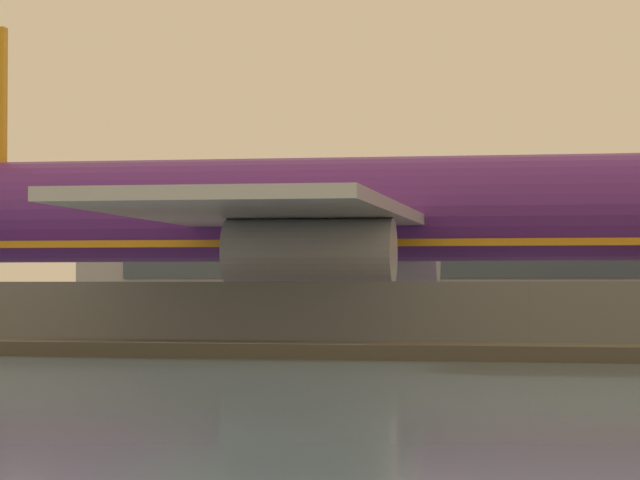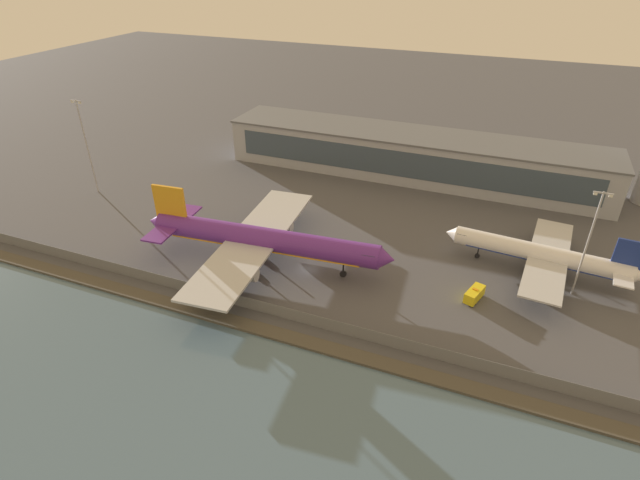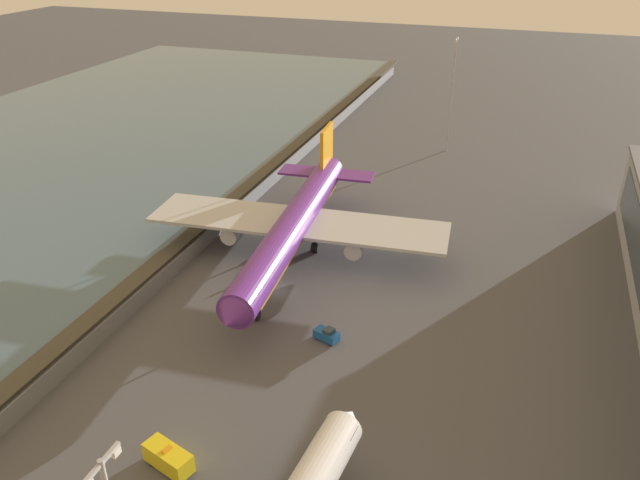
% 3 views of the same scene
% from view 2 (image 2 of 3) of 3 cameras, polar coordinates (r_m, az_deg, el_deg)
% --- Properties ---
extents(ground_plane, '(500.00, 500.00, 0.00)m').
position_cam_2_polar(ground_plane, '(104.07, -1.38, -3.41)').
color(ground_plane, '#4C4C51').
extents(shoreline_seawall, '(320.00, 3.00, 0.50)m').
position_cam_2_polar(shoreline_seawall, '(89.40, -6.66, -10.13)').
color(shoreline_seawall, '#474238').
rests_on(shoreline_seawall, ground).
extents(perimeter_fence, '(280.00, 0.10, 2.56)m').
position_cam_2_polar(perimeter_fence, '(91.75, -5.38, -7.96)').
color(perimeter_fence, slate).
rests_on(perimeter_fence, ground).
extents(cargo_jet_purple, '(54.55, 47.33, 15.07)m').
position_cam_2_polar(cargo_jet_purple, '(104.01, -6.81, 0.08)').
color(cargo_jet_purple, '#602889').
rests_on(cargo_jet_purple, ground).
extents(passenger_jet_white, '(38.49, 33.00, 11.58)m').
position_cam_2_polar(passenger_jet_white, '(110.35, 24.07, -1.52)').
color(passenger_jet_white, white).
rests_on(passenger_jet_white, ground).
extents(baggage_tug, '(2.52, 3.54, 1.80)m').
position_cam_2_polar(baggage_tug, '(109.39, 5.00, -1.16)').
color(baggage_tug, '#19519E').
rests_on(baggage_tug, ground).
extents(ops_van, '(3.55, 5.59, 2.48)m').
position_cam_2_polar(ops_van, '(99.40, 17.20, -5.96)').
color(ops_van, yellow).
rests_on(ops_van, ground).
extents(terminal_building, '(107.87, 18.37, 12.50)m').
position_cam_2_polar(terminal_building, '(147.40, 10.46, 9.54)').
color(terminal_building, '#9EA3AD').
rests_on(terminal_building, ground).
extents(apron_light_mast_apron_west, '(3.20, 0.40, 21.78)m').
position_cam_2_polar(apron_light_mast_apron_west, '(102.91, 28.35, 0.03)').
color(apron_light_mast_apron_west, '#A8A8AD').
rests_on(apron_light_mast_apron_west, ground).
extents(apron_light_mast_apron_east, '(3.20, 0.40, 25.07)m').
position_cam_2_polar(apron_light_mast_apron_east, '(145.05, -25.15, 9.98)').
color(apron_light_mast_apron_east, '#A8A8AD').
rests_on(apron_light_mast_apron_east, ground).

